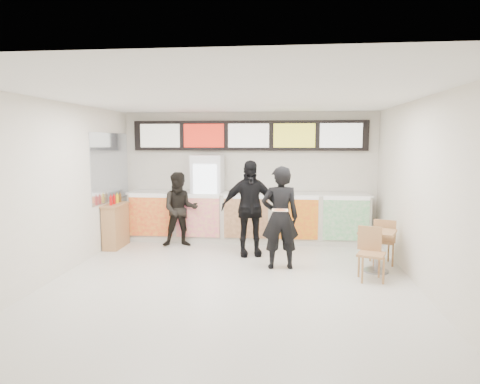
# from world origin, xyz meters

# --- Properties ---
(floor) EXTENTS (7.00, 7.00, 0.00)m
(floor) POSITION_xyz_m (0.00, 0.00, 0.00)
(floor) COLOR beige
(floor) RESTS_ON ground
(ceiling) EXTENTS (7.00, 7.00, 0.00)m
(ceiling) POSITION_xyz_m (0.00, 0.00, 3.00)
(ceiling) COLOR white
(ceiling) RESTS_ON wall_back
(wall_back) EXTENTS (6.00, 0.00, 6.00)m
(wall_back) POSITION_xyz_m (0.00, 3.50, 1.50)
(wall_back) COLOR silver
(wall_back) RESTS_ON floor
(wall_left) EXTENTS (0.00, 7.00, 7.00)m
(wall_left) POSITION_xyz_m (-3.00, 0.00, 1.50)
(wall_left) COLOR silver
(wall_left) RESTS_ON floor
(wall_right) EXTENTS (0.00, 7.00, 7.00)m
(wall_right) POSITION_xyz_m (3.00, 0.00, 1.50)
(wall_right) COLOR silver
(wall_right) RESTS_ON floor
(service_counter) EXTENTS (5.56, 0.77, 1.14)m
(service_counter) POSITION_xyz_m (0.00, 3.09, 0.57)
(service_counter) COLOR silver
(service_counter) RESTS_ON floor
(menu_board) EXTENTS (5.50, 0.14, 0.70)m
(menu_board) POSITION_xyz_m (0.00, 3.41, 2.45)
(menu_board) COLOR black
(menu_board) RESTS_ON wall_back
(drinks_fridge) EXTENTS (0.70, 0.67, 2.00)m
(drinks_fridge) POSITION_xyz_m (-0.93, 3.11, 1.00)
(drinks_fridge) COLOR white
(drinks_fridge) RESTS_ON floor
(mirror_panel) EXTENTS (0.01, 2.00, 1.50)m
(mirror_panel) POSITION_xyz_m (-2.99, 2.45, 1.75)
(mirror_panel) COLOR #B2B7BF
(mirror_panel) RESTS_ON wall_left
(customer_main) EXTENTS (0.75, 0.55, 1.88)m
(customer_main) POSITION_xyz_m (0.78, 1.02, 0.94)
(customer_main) COLOR black
(customer_main) RESTS_ON floor
(customer_left) EXTENTS (0.93, 0.80, 1.65)m
(customer_left) POSITION_xyz_m (-1.44, 2.46, 0.82)
(customer_left) COLOR black
(customer_left) RESTS_ON floor
(customer_mid) EXTENTS (1.22, 0.72, 1.94)m
(customer_mid) POSITION_xyz_m (0.14, 1.87, 0.97)
(customer_mid) COLOR black
(customer_mid) RESTS_ON floor
(pizza_slice) EXTENTS (0.36, 0.36, 0.02)m
(pizza_slice) POSITION_xyz_m (0.78, 0.57, 1.16)
(pizza_slice) COLOR beige
(pizza_slice) RESTS_ON customer_main
(cafe_table) EXTENTS (0.93, 1.56, 0.88)m
(cafe_table) POSITION_xyz_m (2.50, 0.97, 0.52)
(cafe_table) COLOR #AD774F
(cafe_table) RESTS_ON floor
(condiment_ledge) EXTENTS (0.35, 0.86, 1.15)m
(condiment_ledge) POSITION_xyz_m (-2.82, 2.22, 0.49)
(condiment_ledge) COLOR #AD774F
(condiment_ledge) RESTS_ON floor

